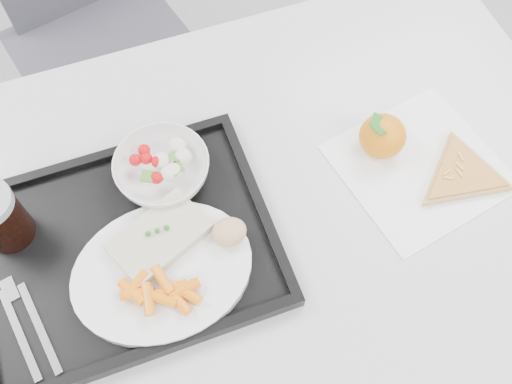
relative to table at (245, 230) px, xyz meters
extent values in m
cube|color=#A7A8AA|center=(0.00, 0.00, 0.05)|extent=(1.20, 0.80, 0.03)
cylinder|color=#47474C|center=(0.54, 0.34, -0.32)|extent=(0.04, 0.04, 0.72)
cube|color=#3B3A43|center=(-0.14, 0.68, -0.23)|extent=(0.51, 0.51, 0.04)
cylinder|color=#47474C|center=(-0.32, 0.50, -0.47)|extent=(0.03, 0.03, 0.43)
cylinder|color=#47474C|center=(0.04, 0.50, -0.47)|extent=(0.03, 0.03, 0.43)
cylinder|color=#47474C|center=(-0.32, 0.86, -0.47)|extent=(0.03, 0.03, 0.43)
cylinder|color=#47474C|center=(0.04, 0.86, -0.47)|extent=(0.03, 0.03, 0.43)
cube|color=black|center=(-0.19, 0.00, 0.07)|extent=(0.45, 0.35, 0.01)
cube|color=black|center=(-0.19, 0.17, 0.09)|extent=(0.45, 0.02, 0.01)
cube|color=black|center=(-0.19, -0.17, 0.09)|extent=(0.45, 0.02, 0.01)
cube|color=black|center=(0.02, 0.00, 0.09)|extent=(0.02, 0.32, 0.01)
cylinder|color=white|center=(-0.15, -0.06, 0.09)|extent=(0.27, 0.27, 0.02)
cube|color=beige|center=(-0.14, -0.01, 0.11)|extent=(0.16, 0.14, 0.02)
sphere|color=#236B1C|center=(-0.15, -0.01, 0.12)|extent=(0.01, 0.01, 0.01)
sphere|color=#236B1C|center=(-0.14, -0.01, 0.12)|extent=(0.01, 0.01, 0.01)
sphere|color=#236B1C|center=(-0.12, -0.01, 0.12)|extent=(0.01, 0.01, 0.01)
ellipsoid|color=tan|center=(-0.04, -0.04, 0.12)|extent=(0.07, 0.06, 0.03)
imported|color=white|center=(-0.10, 0.10, 0.11)|extent=(0.15, 0.15, 0.05)
cylinder|color=black|center=(-0.35, 0.08, 0.13)|extent=(0.07, 0.07, 0.10)
cube|color=silver|center=(-0.36, -0.08, 0.08)|extent=(0.04, 0.15, 0.00)
cube|color=silver|center=(-0.34, -0.08, 0.08)|extent=(0.04, 0.15, 0.00)
cube|color=silver|center=(-0.37, -0.01, 0.08)|extent=(0.03, 0.04, 0.00)
cube|color=white|center=(0.30, -0.02, 0.07)|extent=(0.29, 0.28, 0.00)
ellipsoid|color=#F55D17|center=(0.26, 0.04, 0.10)|extent=(0.10, 0.10, 0.07)
cube|color=#236B1C|center=(0.26, 0.04, 0.13)|extent=(0.05, 0.05, 0.02)
cube|color=#236B1C|center=(0.26, 0.04, 0.13)|extent=(0.06, 0.04, 0.02)
cylinder|color=tan|center=(0.36, -0.06, 0.08)|extent=(0.23, 0.23, 0.01)
cylinder|color=#B75823|center=(0.36, -0.06, 0.08)|extent=(0.21, 0.21, 0.00)
cube|color=#EABC47|center=(0.37, -0.03, 0.09)|extent=(0.00, 0.02, 0.00)
cube|color=#EABC47|center=(0.36, -0.05, 0.09)|extent=(0.01, 0.02, 0.00)
cube|color=#EABC47|center=(0.33, -0.05, 0.09)|extent=(0.02, 0.01, 0.00)
cube|color=#EABC47|center=(0.35, -0.06, 0.09)|extent=(0.01, 0.02, 0.00)
cube|color=#EABC47|center=(0.33, -0.06, 0.09)|extent=(0.02, 0.01, 0.00)
cylinder|color=orange|center=(-0.18, -0.10, 0.12)|extent=(0.02, 0.05, 0.02)
cylinder|color=orange|center=(-0.19, -0.08, 0.11)|extent=(0.05, 0.04, 0.02)
cylinder|color=orange|center=(-0.14, -0.10, 0.11)|extent=(0.05, 0.02, 0.02)
cylinder|color=orange|center=(-0.15, -0.08, 0.12)|extent=(0.03, 0.05, 0.02)
cylinder|color=orange|center=(-0.12, -0.11, 0.11)|extent=(0.04, 0.05, 0.02)
cylinder|color=orange|center=(-0.19, -0.09, 0.11)|extent=(0.05, 0.02, 0.02)
cylinder|color=orange|center=(-0.16, -0.11, 0.11)|extent=(0.05, 0.04, 0.02)
cylinder|color=orange|center=(-0.13, -0.10, 0.11)|extent=(0.05, 0.02, 0.02)
cylinder|color=orange|center=(-0.14, -0.12, 0.11)|extent=(0.03, 0.05, 0.02)
cylinder|color=orange|center=(-0.20, -0.09, 0.11)|extent=(0.04, 0.05, 0.02)
sphere|color=red|center=(-0.14, 0.12, 0.12)|extent=(0.02, 0.02, 0.02)
sphere|color=red|center=(-0.11, 0.11, 0.12)|extent=(0.02, 0.02, 0.02)
sphere|color=red|center=(-0.12, 0.08, 0.12)|extent=(0.02, 0.02, 0.02)
sphere|color=red|center=(-0.12, 0.14, 0.12)|extent=(0.02, 0.02, 0.02)
sphere|color=red|center=(-0.12, 0.12, 0.12)|extent=(0.02, 0.02, 0.02)
ellipsoid|color=silver|center=(-0.09, 0.08, 0.12)|extent=(0.03, 0.03, 0.02)
ellipsoid|color=silver|center=(-0.07, 0.10, 0.12)|extent=(0.03, 0.03, 0.02)
ellipsoid|color=silver|center=(-0.10, 0.11, 0.12)|extent=(0.03, 0.03, 0.02)
ellipsoid|color=silver|center=(-0.09, 0.08, 0.12)|extent=(0.03, 0.03, 0.02)
ellipsoid|color=silver|center=(-0.07, 0.13, 0.12)|extent=(0.03, 0.03, 0.02)
cube|color=#478327|center=(-0.08, 0.08, 0.12)|extent=(0.03, 0.03, 0.00)
cube|color=#478327|center=(-0.13, 0.09, 0.12)|extent=(0.03, 0.03, 0.00)
cube|color=#478327|center=(-0.07, 0.10, 0.12)|extent=(0.02, 0.02, 0.00)
camera|label=1|loc=(-0.12, -0.38, 0.89)|focal=40.00mm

